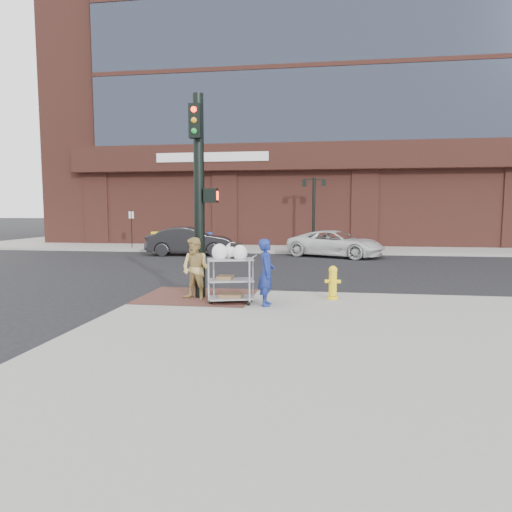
% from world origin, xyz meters
% --- Properties ---
extents(ground, '(220.00, 220.00, 0.00)m').
position_xyz_m(ground, '(0.00, 0.00, 0.00)').
color(ground, black).
rests_on(ground, ground).
extents(sidewalk_far, '(65.00, 36.00, 0.15)m').
position_xyz_m(sidewalk_far, '(12.50, 32.00, 0.07)').
color(sidewalk_far, gray).
rests_on(sidewalk_far, ground).
extents(brick_curb_ramp, '(2.80, 2.40, 0.01)m').
position_xyz_m(brick_curb_ramp, '(-0.60, 0.90, 0.16)').
color(brick_curb_ramp, '#532F27').
rests_on(brick_curb_ramp, sidewalk_near).
extents(bank_building, '(42.00, 26.00, 28.00)m').
position_xyz_m(bank_building, '(5.00, 31.00, 14.15)').
color(bank_building, brown).
rests_on(bank_building, sidewalk_far).
extents(lamp_post, '(1.32, 0.22, 4.00)m').
position_xyz_m(lamp_post, '(2.00, 16.00, 2.62)').
color(lamp_post, black).
rests_on(lamp_post, sidewalk_far).
extents(parking_sign, '(0.05, 0.05, 2.20)m').
position_xyz_m(parking_sign, '(-8.50, 15.00, 1.25)').
color(parking_sign, black).
rests_on(parking_sign, sidewalk_far).
extents(traffic_signal_pole, '(0.61, 0.51, 5.00)m').
position_xyz_m(traffic_signal_pole, '(-0.48, 0.77, 2.83)').
color(traffic_signal_pole, black).
rests_on(traffic_signal_pole, sidewalk_near).
extents(woman_blue, '(0.39, 0.58, 1.54)m').
position_xyz_m(woman_blue, '(1.27, 0.06, 0.92)').
color(woman_blue, navy).
rests_on(woman_blue, sidewalk_near).
extents(pedestrian_tan, '(0.89, 0.79, 1.53)m').
position_xyz_m(pedestrian_tan, '(-0.53, 0.50, 0.92)').
color(pedestrian_tan, tan).
rests_on(pedestrian_tan, sidewalk_near).
extents(sedan_dark, '(4.63, 2.25, 1.46)m').
position_xyz_m(sedan_dark, '(-4.29, 12.65, 0.73)').
color(sedan_dark, black).
rests_on(sedan_dark, ground).
extents(minivan_white, '(5.23, 3.88, 1.32)m').
position_xyz_m(minivan_white, '(3.19, 12.86, 0.66)').
color(minivan_white, silver).
rests_on(minivan_white, ground).
extents(utility_cart, '(1.15, 0.83, 1.43)m').
position_xyz_m(utility_cart, '(0.41, 0.21, 0.80)').
color(utility_cart, gray).
rests_on(utility_cart, sidewalk_near).
extents(fire_hydrant, '(0.39, 0.27, 0.83)m').
position_xyz_m(fire_hydrant, '(2.80, 1.06, 0.57)').
color(fire_hydrant, yellow).
rests_on(fire_hydrant, sidewalk_near).
extents(newsbox_red, '(0.45, 0.41, 1.05)m').
position_xyz_m(newsbox_red, '(-5.37, 15.57, 0.68)').
color(newsbox_red, red).
rests_on(newsbox_red, sidewalk_far).
extents(newsbox_yellow, '(0.40, 0.37, 0.94)m').
position_xyz_m(newsbox_yellow, '(-7.09, 15.07, 0.62)').
color(newsbox_yellow, gold).
rests_on(newsbox_yellow, sidewalk_far).
extents(newsbox_blue, '(0.42, 0.39, 0.88)m').
position_xyz_m(newsbox_blue, '(-4.03, 15.64, 0.59)').
color(newsbox_blue, '#1B3AB0').
rests_on(newsbox_blue, sidewalk_far).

